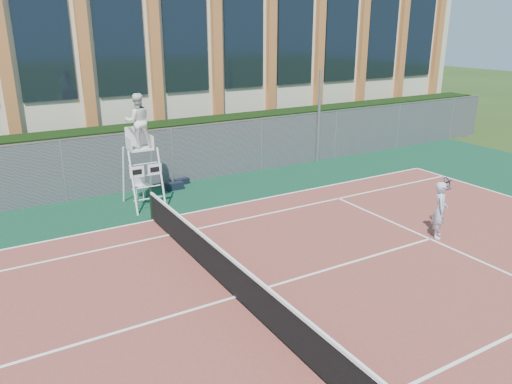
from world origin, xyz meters
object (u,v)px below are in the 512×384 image
umpire_chair (138,124)px  plastic_chair (142,182)px  steel_pole (319,117)px  tennis_player (440,210)px

umpire_chair → plastic_chair: (0.21, 0.78, -2.24)m
steel_pole → tennis_player: size_ratio=2.40×
umpire_chair → tennis_player: size_ratio=2.29×
tennis_player → umpire_chair: bearing=132.7°
steel_pole → tennis_player: steel_pole is taller
steel_pole → umpire_chair: 8.90m
plastic_chair → steel_pole: bearing=5.9°
steel_pole → plastic_chair: (-8.50, -0.87, -1.44)m
umpire_chair → tennis_player: (6.49, -7.04, -1.96)m
steel_pole → plastic_chair: steel_pole is taller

